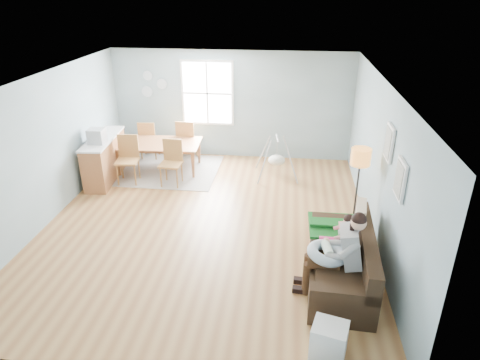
# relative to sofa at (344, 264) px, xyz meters

# --- Properties ---
(room) EXTENTS (8.40, 9.40, 3.90)m
(room) POSITION_rel_sofa_xyz_m (-2.38, 1.47, 2.12)
(room) COLOR #955D34
(window) EXTENTS (1.32, 0.08, 1.62)m
(window) POSITION_rel_sofa_xyz_m (-2.98, 4.94, 1.35)
(window) COLOR white
(window) RESTS_ON room
(pictures) EXTENTS (0.05, 1.34, 0.74)m
(pictures) POSITION_rel_sofa_xyz_m (0.59, 0.42, 1.55)
(pictures) COLOR white
(pictures) RESTS_ON room
(wall_plates) EXTENTS (0.67, 0.02, 0.66)m
(wall_plates) POSITION_rel_sofa_xyz_m (-4.38, 4.94, 1.53)
(wall_plates) COLOR #A3B6C4
(wall_plates) RESTS_ON room
(sofa) EXTENTS (1.01, 2.14, 0.85)m
(sofa) POSITION_rel_sofa_xyz_m (0.00, 0.00, 0.00)
(sofa) COLOR black
(sofa) RESTS_ON room
(green_throw) EXTENTS (0.97, 0.83, 0.04)m
(green_throw) POSITION_rel_sofa_xyz_m (-0.04, 0.70, 0.24)
(green_throw) COLOR #16631D
(green_throw) RESTS_ON sofa
(beige_pillow) EXTENTS (0.23, 0.54, 0.52)m
(beige_pillow) POSITION_rel_sofa_xyz_m (0.25, 0.54, 0.48)
(beige_pillow) COLOR #BEB291
(beige_pillow) RESTS_ON sofa
(father) EXTENTS (0.97, 0.46, 1.36)m
(father) POSITION_rel_sofa_xyz_m (-0.15, -0.29, 0.42)
(father) COLOR #949597
(father) RESTS_ON sofa
(nursing_pillow) EXTENTS (0.61, 0.59, 0.23)m
(nursing_pillow) POSITION_rel_sofa_xyz_m (-0.31, -0.28, 0.36)
(nursing_pillow) COLOR #A5B8CE
(nursing_pillow) RESTS_ON father
(infant) EXTENTS (0.17, 0.38, 0.14)m
(infant) POSITION_rel_sofa_xyz_m (-0.31, -0.25, 0.44)
(infant) COLOR silver
(infant) RESTS_ON nursing_pillow
(toddler) EXTENTS (0.52, 0.26, 0.81)m
(toddler) POSITION_rel_sofa_xyz_m (-0.07, 0.20, 0.41)
(toddler) COLOR silver
(toddler) RESTS_ON sofa
(floor_lamp) EXTENTS (0.33, 0.33, 1.64)m
(floor_lamp) POSITION_rel_sofa_xyz_m (0.30, 1.41, 1.06)
(floor_lamp) COLOR black
(floor_lamp) RESTS_ON room
(storage_cube) EXTENTS (0.49, 0.46, 0.46)m
(storage_cube) POSITION_rel_sofa_xyz_m (-0.33, -1.49, -0.07)
(storage_cube) COLOR silver
(storage_cube) RESTS_ON room
(rug) EXTENTS (2.80, 2.14, 0.01)m
(rug) POSITION_rel_sofa_xyz_m (-3.98, 3.82, -0.29)
(rug) COLOR #9F9891
(rug) RESTS_ON room
(dining_table) EXTENTS (2.00, 1.18, 0.69)m
(dining_table) POSITION_rel_sofa_xyz_m (-3.98, 3.82, 0.04)
(dining_table) COLOR #965531
(dining_table) RESTS_ON rug
(chair_sw) EXTENTS (0.53, 0.53, 1.07)m
(chair_sw) POSITION_rel_sofa_xyz_m (-4.49, 3.15, 0.32)
(chair_sw) COLOR brown
(chair_sw) RESTS_ON rug
(chair_se) EXTENTS (0.48, 0.48, 1.02)m
(chair_se) POSITION_rel_sofa_xyz_m (-3.48, 3.14, 0.29)
(chair_se) COLOR brown
(chair_se) RESTS_ON rug
(chair_nw) EXTENTS (0.47, 0.47, 1.00)m
(chair_nw) POSITION_rel_sofa_xyz_m (-4.46, 4.52, 0.27)
(chair_nw) COLOR brown
(chair_nw) RESTS_ON rug
(chair_ne) EXTENTS (0.49, 0.49, 1.06)m
(chair_ne) POSITION_rel_sofa_xyz_m (-3.47, 4.50, 0.32)
(chair_ne) COLOR brown
(chair_ne) RESTS_ON rug
(counter) EXTENTS (0.67, 1.81, 0.99)m
(counter) POSITION_rel_sofa_xyz_m (-5.08, 3.21, 0.20)
(counter) COLOR #965531
(counter) RESTS_ON room
(monitor) EXTENTS (0.34, 0.32, 0.32)m
(monitor) POSITION_rel_sofa_xyz_m (-5.03, 2.88, 0.85)
(monitor) COLOR #A9A9AE
(monitor) RESTS_ON counter
(baby_swing) EXTENTS (1.04, 1.05, 0.95)m
(baby_swing) POSITION_rel_sofa_xyz_m (-1.17, 3.77, 0.13)
(baby_swing) COLOR #A9A9AE
(baby_swing) RESTS_ON room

